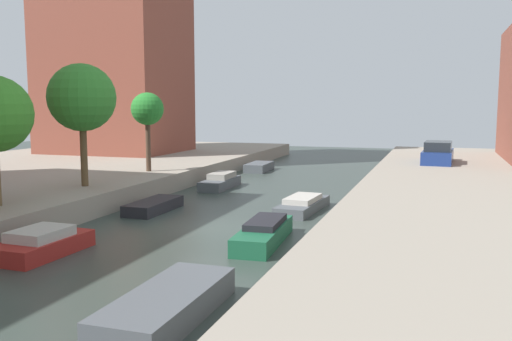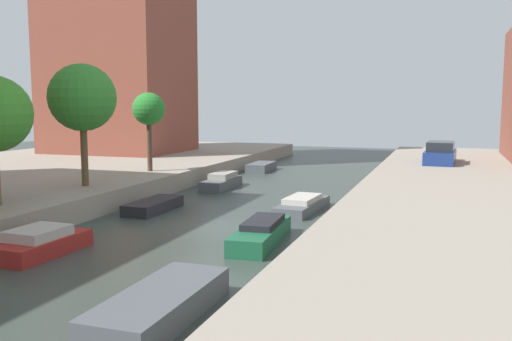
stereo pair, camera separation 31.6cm
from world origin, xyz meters
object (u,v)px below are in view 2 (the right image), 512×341
at_px(parked_car, 440,154).
at_px(moored_boat_left_4, 222,182).
at_px(street_tree_4, 149,110).
at_px(moored_boat_left_2, 40,243).
at_px(moored_boat_left_3, 153,206).
at_px(moored_boat_left_5, 261,167).
at_px(moored_boat_right_3, 261,233).
at_px(moored_boat_right_2, 160,305).
at_px(moored_boat_right_4, 302,205).
at_px(street_tree_3, 82,98).

xyz_separation_m(parked_car, moored_boat_left_4, (-11.88, -8.49, -1.23)).
relative_size(street_tree_4, moored_boat_left_2, 1.34).
distance_m(moored_boat_left_3, moored_boat_left_5, 15.84).
bearing_deg(moored_boat_left_4, moored_boat_left_2, -90.42).
bearing_deg(street_tree_4, moored_boat_right_3, -44.48).
height_order(moored_boat_left_4, moored_boat_right_2, moored_boat_left_4).
bearing_deg(street_tree_4, moored_boat_right_2, -59.51).
xyz_separation_m(moored_boat_right_3, moored_boat_right_4, (-0.07, 6.11, -0.07)).
distance_m(moored_boat_left_5, moored_boat_right_2, 27.70).
relative_size(street_tree_4, moored_boat_left_4, 1.18).
bearing_deg(parked_car, moored_boat_left_3, -127.25).
bearing_deg(moored_boat_left_5, moored_boat_right_2, -76.25).
bearing_deg(street_tree_4, parked_car, 32.36).
distance_m(moored_boat_left_2, moored_boat_left_4, 15.01).
bearing_deg(moored_boat_left_5, moored_boat_left_4, -87.45).
distance_m(street_tree_3, moored_boat_right_4, 11.30).
height_order(moored_boat_left_2, moored_boat_right_3, moored_boat_left_2).
xyz_separation_m(moored_boat_left_2, moored_boat_left_3, (-0.13, 7.56, -0.12)).
bearing_deg(moored_boat_right_4, parked_car, 67.26).
xyz_separation_m(parked_car, moored_boat_left_3, (-12.12, -15.95, -1.34)).
bearing_deg(street_tree_3, moored_boat_left_5, 77.70).
bearing_deg(moored_boat_left_2, moored_boat_left_4, 89.58).
xyz_separation_m(moored_boat_left_3, moored_boat_right_2, (6.45, -11.07, 0.07)).
bearing_deg(moored_boat_left_4, moored_boat_right_4, -40.34).
xyz_separation_m(street_tree_3, moored_boat_right_3, (10.04, -3.84, -4.74)).
relative_size(parked_car, moored_boat_right_4, 1.11).
height_order(parked_car, moored_boat_left_3, parked_car).
bearing_deg(moored_boat_left_3, moored_boat_left_4, 88.15).
xyz_separation_m(moored_boat_left_5, moored_boat_right_3, (6.58, -19.71, 0.07)).
xyz_separation_m(street_tree_4, moored_boat_right_2, (10.04, -17.05, -4.16)).
height_order(street_tree_3, moored_boat_right_3, street_tree_3).
relative_size(moored_boat_left_5, moored_boat_right_2, 0.77).
height_order(moored_boat_left_3, moored_boat_left_5, moored_boat_left_5).
distance_m(moored_boat_right_3, moored_boat_right_4, 6.11).
height_order(parked_car, moored_boat_right_3, parked_car).
bearing_deg(moored_boat_left_4, moored_boat_right_3, -61.27).
distance_m(parked_car, moored_boat_right_3, 20.65).
bearing_deg(moored_boat_left_2, street_tree_4, 105.36).
height_order(street_tree_3, moored_boat_left_2, street_tree_3).
relative_size(moored_boat_left_4, moored_boat_right_4, 0.88).
bearing_deg(moored_boat_left_3, moored_boat_left_5, 90.48).
distance_m(parked_car, moored_boat_left_4, 14.66).
distance_m(moored_boat_left_2, moored_boat_right_3, 7.31).
relative_size(parked_car, moored_boat_right_2, 1.11).
relative_size(moored_boat_left_2, moored_boat_left_4, 0.88).
height_order(parked_car, moored_boat_right_2, parked_car).
bearing_deg(street_tree_4, moored_boat_left_2, -74.64).
bearing_deg(street_tree_3, moored_boat_left_4, 62.88).
xyz_separation_m(street_tree_4, moored_boat_right_4, (9.97, -3.75, -4.19)).
distance_m(moored_boat_left_2, moored_boat_left_5, 23.39).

